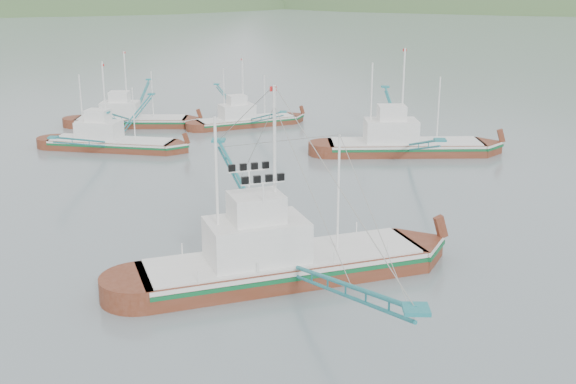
{
  "coord_description": "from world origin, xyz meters",
  "views": [
    {
      "loc": [
        1.05,
        -39.89,
        17.24
      ],
      "look_at": [
        0.0,
        6.0,
        3.2
      ],
      "focal_mm": 45.0,
      "sensor_mm": 36.0,
      "label": 1
    }
  ],
  "objects_px": {
    "main_boat": "(282,239)",
    "bg_boat_left": "(110,135)",
    "bg_boat_extra": "(130,115)",
    "bg_boat_right": "(404,139)",
    "bg_boat_far": "(246,111)"
  },
  "relations": [
    {
      "from": "bg_boat_left",
      "to": "bg_boat_extra",
      "type": "bearing_deg",
      "value": 102.6
    },
    {
      "from": "main_boat",
      "to": "bg_boat_right",
      "type": "xyz_separation_m",
      "value": [
        11.04,
        30.51,
        -0.94
      ]
    },
    {
      "from": "main_boat",
      "to": "bg_boat_far",
      "type": "height_order",
      "value": "main_boat"
    },
    {
      "from": "main_boat",
      "to": "bg_boat_extra",
      "type": "distance_m",
      "value": 47.23
    },
    {
      "from": "main_boat",
      "to": "bg_boat_far",
      "type": "relative_size",
      "value": 1.48
    },
    {
      "from": "main_boat",
      "to": "bg_boat_right",
      "type": "bearing_deg",
      "value": 49.31
    },
    {
      "from": "bg_boat_far",
      "to": "main_boat",
      "type": "bearing_deg",
      "value": -108.55
    },
    {
      "from": "bg_boat_extra",
      "to": "main_boat",
      "type": "bearing_deg",
      "value": -67.36
    },
    {
      "from": "main_boat",
      "to": "bg_boat_left",
      "type": "relative_size",
      "value": 1.28
    },
    {
      "from": "main_boat",
      "to": "bg_boat_right",
      "type": "relative_size",
      "value": 1.06
    },
    {
      "from": "main_boat",
      "to": "bg_boat_far",
      "type": "distance_m",
      "value": 43.99
    },
    {
      "from": "bg_boat_far",
      "to": "bg_boat_right",
      "type": "relative_size",
      "value": 0.72
    },
    {
      "from": "bg_boat_far",
      "to": "bg_boat_left",
      "type": "bearing_deg",
      "value": -162.76
    },
    {
      "from": "bg_boat_far",
      "to": "bg_boat_extra",
      "type": "height_order",
      "value": "bg_boat_extra"
    },
    {
      "from": "bg_boat_left",
      "to": "bg_boat_far",
      "type": "bearing_deg",
      "value": 52.31
    }
  ]
}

